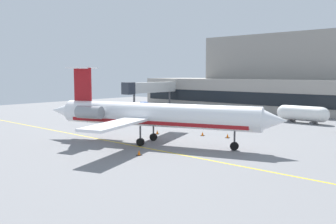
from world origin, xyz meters
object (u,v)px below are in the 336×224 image
(regional_jet, at_px, (152,115))
(baggage_tug, at_px, (179,118))
(fuel_tank, at_px, (302,113))
(belt_loader, at_px, (142,107))

(regional_jet, relative_size, baggage_tug, 8.57)
(baggage_tug, height_order, fuel_tank, fuel_tank)
(belt_loader, bearing_deg, baggage_tug, -27.06)
(regional_jet, height_order, baggage_tug, regional_jet)
(baggage_tug, xyz_separation_m, belt_loader, (-17.98, 9.19, -0.02))
(regional_jet, bearing_deg, baggage_tug, 118.81)
(regional_jet, distance_m, baggage_tug, 16.68)
(regional_jet, xyz_separation_m, belt_loader, (-25.94, 23.65, -2.41))
(belt_loader, bearing_deg, fuel_tank, 10.02)
(belt_loader, distance_m, fuel_tank, 32.45)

